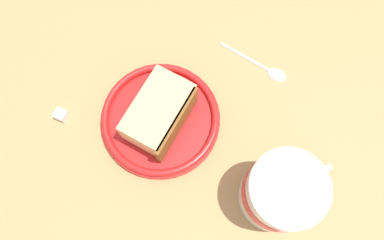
{
  "coord_description": "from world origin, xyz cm",
  "views": [
    {
      "loc": [
        8.77,
        -3.14,
        51.93
      ],
      "look_at": [
        -4.86,
        3.68,
        3.0
      ],
      "focal_mm": 35.18,
      "sensor_mm": 36.0,
      "label": 1
    }
  ],
  "objects_px": {
    "cake_slice": "(157,115)",
    "teaspoon": "(267,68)",
    "tea_mug": "(281,192)",
    "small_plate": "(158,120)",
    "sugar_cube": "(61,115)"
  },
  "relations": [
    {
      "from": "cake_slice",
      "to": "teaspoon",
      "type": "height_order",
      "value": "cake_slice"
    },
    {
      "from": "small_plate",
      "to": "teaspoon",
      "type": "xyz_separation_m",
      "value": [
        -0.0,
        0.18,
        -0.01
      ]
    },
    {
      "from": "cake_slice",
      "to": "teaspoon",
      "type": "bearing_deg",
      "value": 91.66
    },
    {
      "from": "tea_mug",
      "to": "sugar_cube",
      "type": "bearing_deg",
      "value": -137.6
    },
    {
      "from": "small_plate",
      "to": "sugar_cube",
      "type": "xyz_separation_m",
      "value": [
        -0.07,
        -0.12,
        -0.0
      ]
    },
    {
      "from": "small_plate",
      "to": "sugar_cube",
      "type": "relative_size",
      "value": 10.88
    },
    {
      "from": "small_plate",
      "to": "tea_mug",
      "type": "height_order",
      "value": "tea_mug"
    },
    {
      "from": "cake_slice",
      "to": "small_plate",
      "type": "bearing_deg",
      "value": -145.7
    },
    {
      "from": "sugar_cube",
      "to": "small_plate",
      "type": "bearing_deg",
      "value": 59.69
    },
    {
      "from": "small_plate",
      "to": "sugar_cube",
      "type": "height_order",
      "value": "small_plate"
    },
    {
      "from": "small_plate",
      "to": "teaspoon",
      "type": "bearing_deg",
      "value": 90.95
    },
    {
      "from": "tea_mug",
      "to": "teaspoon",
      "type": "distance_m",
      "value": 0.2
    },
    {
      "from": "cake_slice",
      "to": "tea_mug",
      "type": "distance_m",
      "value": 0.19
    },
    {
      "from": "small_plate",
      "to": "cake_slice",
      "type": "bearing_deg",
      "value": 34.3
    },
    {
      "from": "cake_slice",
      "to": "tea_mug",
      "type": "xyz_separation_m",
      "value": [
        0.16,
        0.09,
        0.01
      ]
    }
  ]
}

